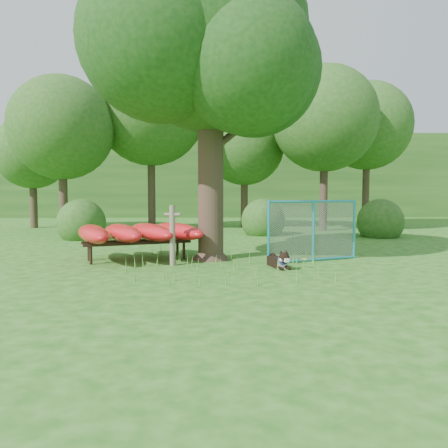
{
  "coord_description": "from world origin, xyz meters",
  "views": [
    {
      "loc": [
        -0.04,
        -8.92,
        1.71
      ],
      "look_at": [
        0.2,
        1.2,
        1.0
      ],
      "focal_mm": 35.0,
      "sensor_mm": 36.0,
      "label": 1
    }
  ],
  "objects_px": {
    "fence_section": "(313,231)",
    "husky_dog": "(279,261)",
    "kayak_rack": "(137,232)",
    "oak_tree": "(208,45)"
  },
  "relations": [
    {
      "from": "fence_section",
      "to": "husky_dog",
      "type": "bearing_deg",
      "value": -158.99
    },
    {
      "from": "oak_tree",
      "to": "kayak_rack",
      "type": "height_order",
      "value": "oak_tree"
    },
    {
      "from": "kayak_rack",
      "to": "fence_section",
      "type": "xyz_separation_m",
      "value": [
        4.48,
        -0.34,
        0.06
      ]
    },
    {
      "from": "kayak_rack",
      "to": "fence_section",
      "type": "bearing_deg",
      "value": -24.54
    },
    {
      "from": "husky_dog",
      "to": "fence_section",
      "type": "xyz_separation_m",
      "value": [
        0.99,
        0.94,
        0.61
      ]
    },
    {
      "from": "oak_tree",
      "to": "fence_section",
      "type": "relative_size",
      "value": 3.17
    },
    {
      "from": "husky_dog",
      "to": "fence_section",
      "type": "height_order",
      "value": "fence_section"
    },
    {
      "from": "kayak_rack",
      "to": "husky_dog",
      "type": "bearing_deg",
      "value": -40.35
    },
    {
      "from": "kayak_rack",
      "to": "oak_tree",
      "type": "bearing_deg",
      "value": -17.02
    },
    {
      "from": "oak_tree",
      "to": "kayak_rack",
      "type": "xyz_separation_m",
      "value": [
        -1.85,
        -0.1,
        -4.74
      ]
    }
  ]
}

